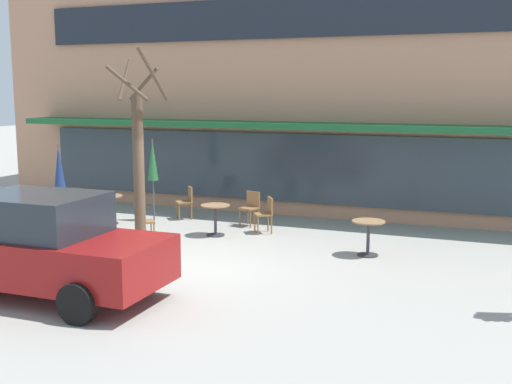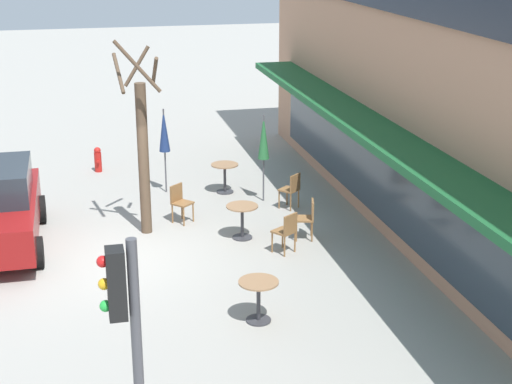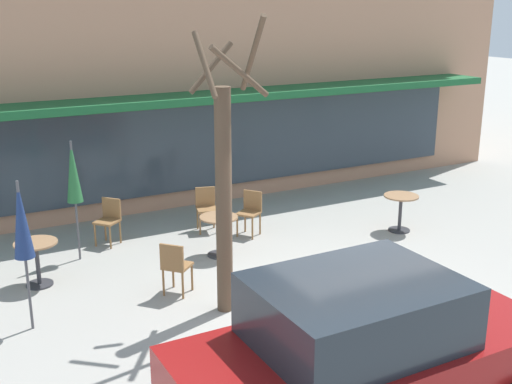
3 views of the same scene
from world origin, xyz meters
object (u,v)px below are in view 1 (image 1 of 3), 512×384
(street_tree, at_px, (139,163))
(cafe_chair_3, at_px, (266,212))
(cafe_table_near_wall, at_px, (109,205))
(cafe_table_by_tree, at_px, (368,232))
(cafe_table_streetside, at_px, (215,215))
(parked_sedan, at_px, (43,246))
(patio_umbrella_cream_folded, at_px, (153,161))
(cafe_chair_1, at_px, (142,219))
(cafe_chair_2, at_px, (187,200))
(cafe_chair_0, at_px, (251,206))
(patio_umbrella_green_folded, at_px, (59,168))

(street_tree, bearing_deg, cafe_chair_3, 55.84)
(cafe_table_near_wall, distance_m, cafe_table_by_tree, 7.04)
(cafe_table_streetside, height_order, parked_sedan, parked_sedan)
(cafe_table_near_wall, bearing_deg, patio_umbrella_cream_folded, 43.38)
(patio_umbrella_cream_folded, height_order, cafe_chair_1, patio_umbrella_cream_folded)
(cafe_table_streetside, relative_size, patio_umbrella_cream_folded, 0.35)
(cafe_table_near_wall, distance_m, cafe_chair_3, 4.24)
(cafe_table_streetside, height_order, cafe_chair_2, cafe_chair_2)
(street_tree, bearing_deg, cafe_chair_0, 70.72)
(patio_umbrella_green_folded, distance_m, parked_sedan, 4.92)
(cafe_table_streetside, distance_m, patio_umbrella_green_folded, 3.92)
(cafe_chair_0, bearing_deg, cafe_table_by_tree, -29.03)
(patio_umbrella_green_folded, xyz_separation_m, cafe_chair_1, (2.22, 0.06, -1.10))
(patio_umbrella_green_folded, bearing_deg, cafe_table_by_tree, 5.55)
(cafe_table_near_wall, xyz_separation_m, cafe_chair_1, (1.86, -1.41, 0.01))
(cafe_chair_3, bearing_deg, patio_umbrella_cream_folded, 174.60)
(cafe_table_near_wall, xyz_separation_m, cafe_table_by_tree, (7.00, -0.76, 0.00))
(cafe_table_by_tree, relative_size, cafe_chair_1, 0.85)
(cafe_table_streetside, bearing_deg, patio_umbrella_green_folded, -160.57)
(cafe_table_near_wall, relative_size, street_tree, 0.17)
(cafe_table_streetside, xyz_separation_m, cafe_chair_1, (-1.32, -1.19, 0.01))
(cafe_chair_0, height_order, parked_sedan, parked_sedan)
(patio_umbrella_cream_folded, bearing_deg, cafe_chair_2, 36.24)
(cafe_table_near_wall, distance_m, cafe_table_streetside, 3.19)
(cafe_chair_3, bearing_deg, street_tree, -124.16)
(cafe_chair_3, relative_size, street_tree, 0.20)
(cafe_chair_2, xyz_separation_m, parked_sedan, (0.85, -6.80, 0.35))
(cafe_chair_0, height_order, cafe_chair_1, same)
(cafe_chair_0, xyz_separation_m, cafe_chair_2, (-1.96, 0.18, 0.00))
(cafe_chair_3, distance_m, parked_sedan, 6.23)
(parked_sedan, distance_m, street_tree, 3.38)
(patio_umbrella_green_folded, relative_size, street_tree, 0.50)
(cafe_table_by_tree, relative_size, cafe_chair_0, 0.85)
(cafe_table_streetside, relative_size, patio_umbrella_green_folded, 0.35)
(street_tree, bearing_deg, cafe_table_near_wall, 136.18)
(cafe_table_by_tree, relative_size, patio_umbrella_green_folded, 0.35)
(cafe_table_streetside, xyz_separation_m, parked_sedan, (-0.75, -5.24, 0.36))
(cafe_table_streetside, xyz_separation_m, patio_umbrella_cream_folded, (-2.32, 1.04, 1.11))
(cafe_table_by_tree, relative_size, street_tree, 0.17)
(cafe_table_by_tree, height_order, patio_umbrella_green_folded, patio_umbrella_green_folded)
(cafe_table_by_tree, height_order, cafe_chair_2, cafe_chair_2)
(cafe_table_by_tree, distance_m, cafe_chair_3, 3.06)
(patio_umbrella_cream_folded, bearing_deg, parked_sedan, -76.01)
(cafe_chair_0, bearing_deg, patio_umbrella_cream_folded, -172.64)
(patio_umbrella_green_folded, xyz_separation_m, street_tree, (2.71, -0.78, 0.32))
(patio_umbrella_cream_folded, relative_size, parked_sedan, 0.52)
(cafe_table_by_tree, height_order, cafe_chair_0, cafe_chair_0)
(cafe_table_by_tree, distance_m, parked_sedan, 6.57)
(cafe_table_near_wall, distance_m, cafe_chair_2, 2.07)
(patio_umbrella_cream_folded, xyz_separation_m, parked_sedan, (1.56, -6.28, -0.75))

